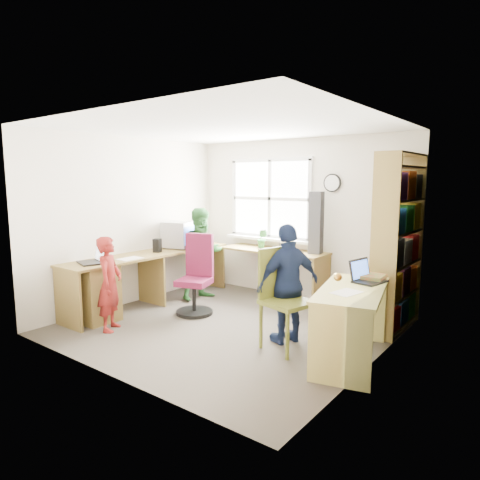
{
  "coord_description": "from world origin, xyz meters",
  "views": [
    {
      "loc": [
        3.19,
        -3.95,
        1.8
      ],
      "look_at": [
        0.0,
        0.25,
        1.05
      ],
      "focal_mm": 32.0,
      "sensor_mm": 36.0,
      "label": 1
    }
  ],
  "objects_px": {
    "l_desk": "(139,280)",
    "bookshelf": "(398,247)",
    "right_desk": "(351,308)",
    "laptop_right": "(366,276)",
    "person_navy": "(288,284)",
    "crt_monitor": "(178,235)",
    "person_red": "(110,284)",
    "wooden_chair": "(282,294)",
    "cd_tower": "(316,223)",
    "person_green": "(203,254)",
    "swivel_chair": "(196,279)",
    "potted_plant": "(262,239)",
    "laptop_left": "(94,259)"
  },
  "relations": [
    {
      "from": "l_desk",
      "to": "bookshelf",
      "type": "relative_size",
      "value": 1.4
    },
    {
      "from": "laptop_right",
      "to": "potted_plant",
      "type": "xyz_separation_m",
      "value": [
        -2.06,
        1.1,
        0.11
      ]
    },
    {
      "from": "l_desk",
      "to": "laptop_right",
      "type": "height_order",
      "value": "laptop_right"
    },
    {
      "from": "bookshelf",
      "to": "person_green",
      "type": "height_order",
      "value": "bookshelf"
    },
    {
      "from": "bookshelf",
      "to": "wooden_chair",
      "type": "distance_m",
      "value": 1.6
    },
    {
      "from": "bookshelf",
      "to": "laptop_right",
      "type": "height_order",
      "value": "bookshelf"
    },
    {
      "from": "swivel_chair",
      "to": "wooden_chair",
      "type": "bearing_deg",
      "value": -30.6
    },
    {
      "from": "swivel_chair",
      "to": "person_red",
      "type": "height_order",
      "value": "person_red"
    },
    {
      "from": "right_desk",
      "to": "potted_plant",
      "type": "distance_m",
      "value": 2.56
    },
    {
      "from": "person_navy",
      "to": "l_desk",
      "type": "bearing_deg",
      "value": -57.14
    },
    {
      "from": "person_green",
      "to": "person_red",
      "type": "bearing_deg",
      "value": -167.79
    },
    {
      "from": "laptop_left",
      "to": "potted_plant",
      "type": "xyz_separation_m",
      "value": [
        1.02,
        2.27,
        0.09
      ]
    },
    {
      "from": "wooden_chair",
      "to": "person_red",
      "type": "distance_m",
      "value": 2.08
    },
    {
      "from": "cd_tower",
      "to": "person_red",
      "type": "bearing_deg",
      "value": -127.35
    },
    {
      "from": "crt_monitor",
      "to": "person_navy",
      "type": "xyz_separation_m",
      "value": [
        2.36,
        -0.65,
        -0.29
      ]
    },
    {
      "from": "crt_monitor",
      "to": "person_green",
      "type": "distance_m",
      "value": 0.51
    },
    {
      "from": "wooden_chair",
      "to": "cd_tower",
      "type": "relative_size",
      "value": 1.22
    },
    {
      "from": "laptop_right",
      "to": "cd_tower",
      "type": "distance_m",
      "value": 1.71
    },
    {
      "from": "l_desk",
      "to": "cd_tower",
      "type": "xyz_separation_m",
      "value": [
        1.71,
        1.78,
        0.73
      ]
    },
    {
      "from": "wooden_chair",
      "to": "crt_monitor",
      "type": "height_order",
      "value": "crt_monitor"
    },
    {
      "from": "right_desk",
      "to": "cd_tower",
      "type": "bearing_deg",
      "value": 114.17
    },
    {
      "from": "swivel_chair",
      "to": "crt_monitor",
      "type": "bearing_deg",
      "value": 131.04
    },
    {
      "from": "right_desk",
      "to": "person_red",
      "type": "height_order",
      "value": "person_red"
    },
    {
      "from": "l_desk",
      "to": "potted_plant",
      "type": "distance_m",
      "value": 1.97
    },
    {
      "from": "swivel_chair",
      "to": "crt_monitor",
      "type": "relative_size",
      "value": 2.17
    },
    {
      "from": "person_green",
      "to": "person_navy",
      "type": "relative_size",
      "value": 1.04
    },
    {
      "from": "swivel_chair",
      "to": "person_navy",
      "type": "relative_size",
      "value": 0.81
    },
    {
      "from": "wooden_chair",
      "to": "person_red",
      "type": "xyz_separation_m",
      "value": [
        -1.92,
        -0.79,
        -0.02
      ]
    },
    {
      "from": "laptop_left",
      "to": "cd_tower",
      "type": "distance_m",
      "value": 3.03
    },
    {
      "from": "l_desk",
      "to": "crt_monitor",
      "type": "xyz_separation_m",
      "value": [
        -0.21,
        0.95,
        0.5
      ]
    },
    {
      "from": "person_red",
      "to": "l_desk",
      "type": "bearing_deg",
      "value": -12.25
    },
    {
      "from": "laptop_right",
      "to": "person_navy",
      "type": "height_order",
      "value": "person_navy"
    },
    {
      "from": "bookshelf",
      "to": "person_navy",
      "type": "bearing_deg",
      "value": -124.66
    },
    {
      "from": "l_desk",
      "to": "person_green",
      "type": "relative_size",
      "value": 2.14
    },
    {
      "from": "right_desk",
      "to": "bookshelf",
      "type": "bearing_deg",
      "value": 73.52
    },
    {
      "from": "l_desk",
      "to": "swivel_chair",
      "type": "bearing_deg",
      "value": 37.43
    },
    {
      "from": "right_desk",
      "to": "laptop_left",
      "type": "height_order",
      "value": "laptop_left"
    },
    {
      "from": "right_desk",
      "to": "laptop_left",
      "type": "bearing_deg",
      "value": -179.12
    },
    {
      "from": "cd_tower",
      "to": "person_red",
      "type": "height_order",
      "value": "cd_tower"
    },
    {
      "from": "bookshelf",
      "to": "swivel_chair",
      "type": "bearing_deg",
      "value": -156.88
    },
    {
      "from": "person_red",
      "to": "wooden_chair",
      "type": "bearing_deg",
      "value": -101.32
    },
    {
      "from": "crt_monitor",
      "to": "laptop_right",
      "type": "xyz_separation_m",
      "value": [
        3.11,
        -0.33,
        -0.17
      ]
    },
    {
      "from": "laptop_left",
      "to": "l_desk",
      "type": "bearing_deg",
      "value": 89.12
    },
    {
      "from": "wooden_chair",
      "to": "crt_monitor",
      "type": "relative_size",
      "value": 2.19
    },
    {
      "from": "bookshelf",
      "to": "laptop_left",
      "type": "relative_size",
      "value": 4.94
    },
    {
      "from": "l_desk",
      "to": "potted_plant",
      "type": "xyz_separation_m",
      "value": [
        0.83,
        1.72,
        0.44
      ]
    },
    {
      "from": "swivel_chair",
      "to": "laptop_right",
      "type": "distance_m",
      "value": 2.31
    },
    {
      "from": "bookshelf",
      "to": "person_red",
      "type": "bearing_deg",
      "value": -141.84
    },
    {
      "from": "cd_tower",
      "to": "person_green",
      "type": "height_order",
      "value": "cd_tower"
    },
    {
      "from": "potted_plant",
      "to": "bookshelf",
      "type": "bearing_deg",
      "value": -6.82
    }
  ]
}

